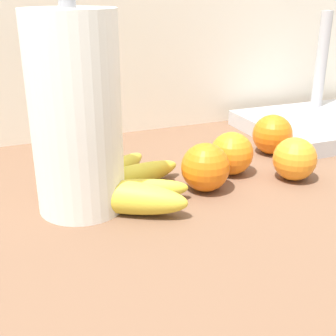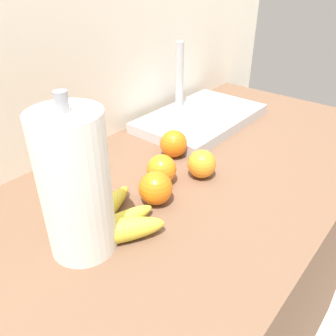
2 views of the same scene
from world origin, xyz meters
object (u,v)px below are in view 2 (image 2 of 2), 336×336
banana_bunch (103,223)px  orange_right (155,188)px  orange_far_right (202,164)px  orange_back_left (174,144)px  orange_front (161,169)px  paper_towel_roll (76,186)px  sink_basin (200,117)px

banana_bunch → orange_right: size_ratio=3.31×
orange_far_right → orange_back_left: 0.12m
orange_far_right → orange_front: size_ratio=0.98×
orange_right → orange_front: (0.07, 0.04, -0.00)m
orange_far_right → paper_towel_roll: paper_towel_roll is taller
orange_right → orange_far_right: orange_right is taller
banana_bunch → sink_basin: bearing=16.0°
orange_back_left → sink_basin: sink_basin is taller
orange_back_left → orange_front: 0.13m
orange_right → orange_back_left: bearing=27.9°
orange_right → sink_basin: (0.39, 0.16, -0.02)m
banana_bunch → orange_right: bearing=-6.1°
orange_back_left → paper_towel_roll: (-0.35, -0.08, 0.09)m
banana_bunch → paper_towel_roll: size_ratio=0.82×
banana_bunch → orange_back_left: 0.32m
banana_bunch → orange_far_right: bearing=-6.4°
orange_right → orange_front: 0.08m
orange_right → orange_far_right: size_ratio=1.07×
orange_back_left → orange_far_right: bearing=-107.7°
orange_right → paper_towel_roll: size_ratio=0.25×
orange_front → sink_basin: size_ratio=0.17×
orange_right → sink_basin: 0.43m
orange_back_left → sink_basin: (0.22, 0.07, -0.02)m
orange_right → orange_far_right: 0.14m
banana_bunch → orange_back_left: bearing=14.6°
paper_towel_roll → orange_right: bearing=-3.9°
banana_bunch → paper_towel_roll: 0.12m
sink_basin → paper_towel_roll: bearing=-165.1°
paper_towel_roll → banana_bunch: bearing=2.4°
banana_bunch → orange_front: size_ratio=3.45×
paper_towel_roll → sink_basin: paper_towel_roll is taller
orange_back_left → paper_towel_roll: paper_towel_roll is taller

